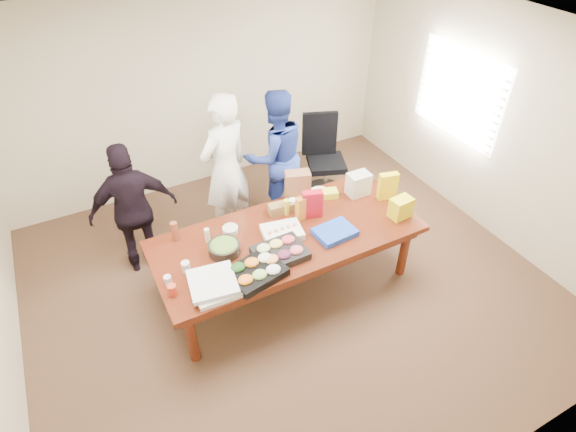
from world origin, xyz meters
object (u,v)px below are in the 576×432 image
conference_table (287,260)px  office_chair (327,160)px  person_right (275,156)px  salad_bowl (224,248)px  person_center (226,169)px  sheet_cake (282,232)px

conference_table → office_chair: office_chair is taller
office_chair → person_right: bearing=-157.1°
office_chair → person_right: 0.84m
conference_table → salad_bowl: bearing=176.4°
person_right → office_chair: bearing=-178.3°
office_chair → person_center: bearing=-153.6°
office_chair → salad_bowl: office_chair is taller
person_center → person_right: (0.71, 0.11, -0.08)m
sheet_cake → salad_bowl: salad_bowl is taller
conference_table → person_right: size_ratio=1.62×
conference_table → salad_bowl: 0.81m
conference_table → person_right: person_right is taller
conference_table → person_right: (0.51, 1.28, 0.49)m
office_chair → person_center: size_ratio=0.59×
office_chair → sheet_cake: size_ratio=2.75×
conference_table → sheet_cake: sheet_cake is taller
sheet_cake → conference_table: bearing=-5.4°
sheet_cake → office_chair: bearing=54.1°
conference_table → salad_bowl: salad_bowl is taller
conference_table → person_right: bearing=68.5°
person_center → office_chair: bearing=163.1°
office_chair → salad_bowl: bearing=-126.3°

